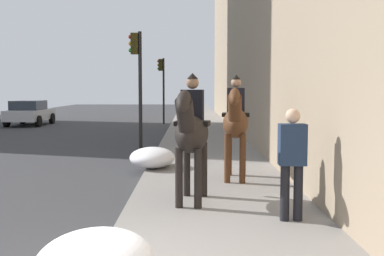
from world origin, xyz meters
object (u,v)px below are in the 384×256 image
pedestrian_greeting (292,157)px  car_mid_lane (30,112)px  traffic_light_far_curb (162,80)px  mounted_horse_near (191,132)px  mounted_horse_far (236,121)px  traffic_light_near_curb (138,72)px

pedestrian_greeting → car_mid_lane: (20.47, 10.82, -0.35)m
pedestrian_greeting → car_mid_lane: bearing=28.3°
traffic_light_far_curb → mounted_horse_near: bearing=-175.2°
mounted_horse_near → mounted_horse_far: bearing=163.4°
pedestrian_greeting → traffic_light_near_curb: traffic_light_near_curb is taller
mounted_horse_far → pedestrian_greeting: bearing=16.4°
car_mid_lane → traffic_light_near_curb: size_ratio=1.00×
mounted_horse_far → traffic_light_far_curb: traffic_light_far_curb is taller
mounted_horse_near → traffic_light_far_curb: size_ratio=0.58×
traffic_light_far_curb → traffic_light_near_curb: bearing=179.7°
mounted_horse_near → pedestrian_greeting: size_ratio=1.33×
pedestrian_greeting → car_mid_lane: 23.16m
mounted_horse_near → traffic_light_near_curb: size_ratio=0.57×
mounted_horse_near → car_mid_lane: size_ratio=0.56×
mounted_horse_near → traffic_light_far_curb: traffic_light_far_curb is taller
car_mid_lane → traffic_light_near_curb: bearing=-146.2°
mounted_horse_near → traffic_light_far_curb: 20.66m
traffic_light_near_curb → mounted_horse_far: bearing=-154.1°
pedestrian_greeting → traffic_light_near_curb: size_ratio=0.42×
mounted_horse_far → pedestrian_greeting: mounted_horse_far is taller
traffic_light_near_curb → traffic_light_far_curb: 12.76m
traffic_light_near_curb → traffic_light_far_curb: size_ratio=1.02×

